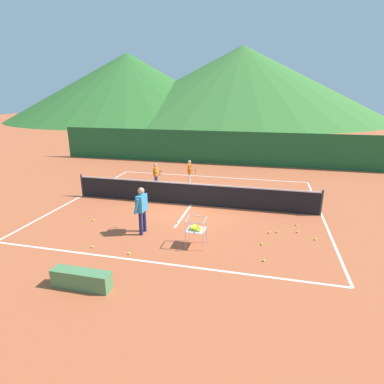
{
  "coord_description": "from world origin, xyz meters",
  "views": [
    {
      "loc": [
        3.0,
        -12.29,
        4.56
      ],
      "look_at": [
        0.39,
        -1.48,
        1.06
      ],
      "focal_mm": 29.02,
      "sensor_mm": 36.0,
      "label": 1
    }
  ],
  "objects_px": {
    "tennis_ball_0": "(315,239)",
    "tennis_ball_5": "(132,207)",
    "tennis_ball_2": "(92,247)",
    "instructor": "(142,206)",
    "tennis_ball_9": "(264,260)",
    "tennis_ball_10": "(296,225)",
    "tennis_ball_6": "(262,244)",
    "student_1": "(190,170)",
    "ball_cart": "(196,228)",
    "tennis_net": "(191,194)",
    "tennis_ball_11": "(129,253)",
    "tennis_ball_3": "(269,232)",
    "courtside_bench": "(81,279)",
    "tennis_ball_4": "(298,232)",
    "tennis_ball_1": "(94,220)",
    "student_0": "(156,173)",
    "tennis_ball_7": "(277,232)",
    "tennis_ball_8": "(177,223)"
  },
  "relations": [
    {
      "from": "instructor",
      "to": "tennis_ball_8",
      "type": "distance_m",
      "value": 1.67
    },
    {
      "from": "tennis_ball_2",
      "to": "tennis_ball_11",
      "type": "bearing_deg",
      "value": -5.3
    },
    {
      "from": "student_0",
      "to": "tennis_ball_2",
      "type": "relative_size",
      "value": 17.62
    },
    {
      "from": "student_1",
      "to": "tennis_ball_5",
      "type": "bearing_deg",
      "value": -110.84
    },
    {
      "from": "tennis_ball_0",
      "to": "tennis_ball_5",
      "type": "relative_size",
      "value": 1.0
    },
    {
      "from": "tennis_ball_3",
      "to": "courtside_bench",
      "type": "height_order",
      "value": "courtside_bench"
    },
    {
      "from": "tennis_ball_1",
      "to": "tennis_ball_4",
      "type": "xyz_separation_m",
      "value": [
        7.41,
        0.7,
        0.0
      ]
    },
    {
      "from": "tennis_net",
      "to": "tennis_ball_6",
      "type": "xyz_separation_m",
      "value": [
        3.07,
        -3.13,
        -0.47
      ]
    },
    {
      "from": "tennis_ball_2",
      "to": "instructor",
      "type": "bearing_deg",
      "value": 51.46
    },
    {
      "from": "tennis_ball_2",
      "to": "tennis_ball_9",
      "type": "distance_m",
      "value": 5.23
    },
    {
      "from": "tennis_ball_4",
      "to": "tennis_ball_9",
      "type": "height_order",
      "value": "same"
    },
    {
      "from": "tennis_ball_3",
      "to": "tennis_ball_4",
      "type": "bearing_deg",
      "value": 16.22
    },
    {
      "from": "tennis_ball_6",
      "to": "student_1",
      "type": "bearing_deg",
      "value": 122.45
    },
    {
      "from": "tennis_ball_4",
      "to": "tennis_net",
      "type": "bearing_deg",
      "value": 155.85
    },
    {
      "from": "tennis_ball_0",
      "to": "tennis_ball_8",
      "type": "bearing_deg",
      "value": 177.49
    },
    {
      "from": "tennis_ball_0",
      "to": "tennis_ball_4",
      "type": "bearing_deg",
      "value": 138.38
    },
    {
      "from": "tennis_net",
      "to": "tennis_ball_11",
      "type": "bearing_deg",
      "value": -99.36
    },
    {
      "from": "student_0",
      "to": "student_1",
      "type": "bearing_deg",
      "value": 21.01
    },
    {
      "from": "tennis_ball_0",
      "to": "tennis_ball_6",
      "type": "height_order",
      "value": "same"
    },
    {
      "from": "tennis_ball_1",
      "to": "tennis_ball_3",
      "type": "distance_m",
      "value": 6.47
    },
    {
      "from": "tennis_ball_0",
      "to": "tennis_ball_11",
      "type": "distance_m",
      "value": 6.0
    },
    {
      "from": "tennis_ball_0",
      "to": "tennis_ball_2",
      "type": "bearing_deg",
      "value": -162.15
    },
    {
      "from": "ball_cart",
      "to": "student_0",
      "type": "bearing_deg",
      "value": 120.04
    },
    {
      "from": "student_0",
      "to": "courtside_bench",
      "type": "xyz_separation_m",
      "value": [
        1.23,
        -8.83,
        -0.49
      ]
    },
    {
      "from": "student_0",
      "to": "tennis_ball_6",
      "type": "relative_size",
      "value": 17.62
    },
    {
      "from": "student_1",
      "to": "tennis_ball_2",
      "type": "distance_m",
      "value": 7.67
    },
    {
      "from": "student_1",
      "to": "tennis_ball_3",
      "type": "bearing_deg",
      "value": -51.46
    },
    {
      "from": "tennis_ball_1",
      "to": "tennis_ball_3",
      "type": "bearing_deg",
      "value": 3.76
    },
    {
      "from": "tennis_net",
      "to": "ball_cart",
      "type": "height_order",
      "value": "tennis_net"
    },
    {
      "from": "ball_cart",
      "to": "student_1",
      "type": "bearing_deg",
      "value": 105.54
    },
    {
      "from": "tennis_ball_9",
      "to": "tennis_ball_10",
      "type": "height_order",
      "value": "same"
    },
    {
      "from": "tennis_ball_4",
      "to": "ball_cart",
      "type": "bearing_deg",
      "value": -151.43
    },
    {
      "from": "tennis_ball_0",
      "to": "tennis_ball_10",
      "type": "bearing_deg",
      "value": 115.06
    },
    {
      "from": "tennis_ball_5",
      "to": "courtside_bench",
      "type": "height_order",
      "value": "courtside_bench"
    },
    {
      "from": "instructor",
      "to": "student_1",
      "type": "bearing_deg",
      "value": 88.67
    },
    {
      "from": "tennis_ball_3",
      "to": "tennis_net",
      "type": "bearing_deg",
      "value": 146.43
    },
    {
      "from": "tennis_ball_8",
      "to": "tennis_ball_11",
      "type": "relative_size",
      "value": 1.0
    },
    {
      "from": "tennis_net",
      "to": "student_0",
      "type": "relative_size",
      "value": 8.82
    },
    {
      "from": "tennis_net",
      "to": "instructor",
      "type": "bearing_deg",
      "value": -106.66
    },
    {
      "from": "tennis_ball_7",
      "to": "tennis_ball_8",
      "type": "height_order",
      "value": "same"
    },
    {
      "from": "tennis_ball_3",
      "to": "tennis_ball_7",
      "type": "xyz_separation_m",
      "value": [
        0.26,
        0.1,
        0.0
      ]
    },
    {
      "from": "student_1",
      "to": "instructor",
      "type": "bearing_deg",
      "value": -91.33
    },
    {
      "from": "tennis_ball_11",
      "to": "tennis_ball_4",
      "type": "bearing_deg",
      "value": 28.96
    },
    {
      "from": "tennis_ball_5",
      "to": "tennis_ball_10",
      "type": "bearing_deg",
      "value": -2.43
    },
    {
      "from": "ball_cart",
      "to": "instructor",
      "type": "bearing_deg",
      "value": 166.06
    },
    {
      "from": "tennis_ball_2",
      "to": "tennis_net",
      "type": "bearing_deg",
      "value": 65.68
    },
    {
      "from": "ball_cart",
      "to": "tennis_ball_5",
      "type": "relative_size",
      "value": 13.22
    },
    {
      "from": "student_0",
      "to": "tennis_ball_11",
      "type": "distance_m",
      "value": 7.24
    },
    {
      "from": "tennis_ball_1",
      "to": "ball_cart",
      "type": "bearing_deg",
      "value": -14.02
    },
    {
      "from": "instructor",
      "to": "tennis_ball_0",
      "type": "xyz_separation_m",
      "value": [
        5.71,
        0.8,
        -0.95
      ]
    }
  ]
}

